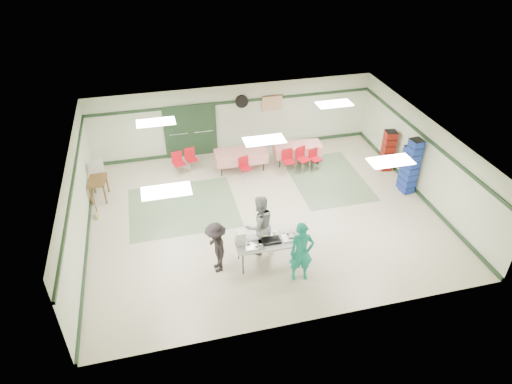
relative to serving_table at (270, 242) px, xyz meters
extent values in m
plane|color=beige|center=(0.41, 2.23, -0.72)|extent=(11.00, 11.00, 0.00)
plane|color=white|center=(0.41, 2.23, 1.98)|extent=(11.00, 11.00, 0.00)
plane|color=beige|center=(0.41, 6.73, 0.63)|extent=(11.00, 0.00, 11.00)
plane|color=beige|center=(0.41, -2.27, 0.63)|extent=(11.00, 0.00, 11.00)
plane|color=beige|center=(-5.09, 2.23, 0.63)|extent=(0.00, 9.00, 9.00)
plane|color=beige|center=(5.91, 2.23, 0.63)|extent=(0.00, 9.00, 9.00)
cube|color=#1D361F|center=(0.41, 6.70, 1.33)|extent=(11.00, 0.06, 0.10)
cube|color=#1D361F|center=(0.41, 6.70, -0.66)|extent=(11.00, 0.06, 0.12)
cube|color=#1D361F|center=(-5.06, 2.23, 1.33)|extent=(0.06, 9.00, 0.10)
cube|color=#1D361F|center=(-5.06, 2.23, -0.66)|extent=(0.06, 9.00, 0.12)
cube|color=#1D361F|center=(5.88, 2.23, 1.33)|extent=(0.06, 9.00, 0.10)
cube|color=#1D361F|center=(5.88, 2.23, -0.66)|extent=(0.06, 9.00, 0.12)
cube|color=gray|center=(-2.09, 3.23, -0.71)|extent=(3.50, 3.00, 0.01)
cube|color=gray|center=(3.21, 3.73, -0.71)|extent=(2.50, 3.50, 0.01)
cube|color=gray|center=(-1.79, 6.67, 0.33)|extent=(0.90, 0.06, 2.10)
cube|color=gray|center=(-0.84, 6.67, 0.33)|extent=(0.90, 0.06, 2.10)
cube|color=#1D361F|center=(-1.32, 6.65, 0.33)|extent=(2.00, 0.03, 2.15)
cylinder|color=black|center=(0.71, 6.67, 1.33)|extent=(0.50, 0.10, 0.50)
cube|color=#D6B286|center=(1.91, 6.67, 1.13)|extent=(0.80, 0.02, 0.60)
cube|color=#A7A8A3|center=(0.00, 0.00, 0.02)|extent=(1.93, 0.81, 0.04)
cylinder|color=black|center=(-0.83, -0.30, -0.36)|extent=(0.04, 0.04, 0.72)
cylinder|color=black|center=(0.82, -0.33, -0.36)|extent=(0.04, 0.04, 0.72)
cylinder|color=black|center=(-0.82, 0.33, -0.36)|extent=(0.04, 0.04, 0.72)
cylinder|color=black|center=(0.83, 0.30, -0.36)|extent=(0.04, 0.04, 0.72)
cube|color=silver|center=(0.63, 0.00, 0.05)|extent=(0.55, 0.42, 0.02)
cube|color=silver|center=(-0.03, 0.09, 0.05)|extent=(0.61, 0.47, 0.02)
cube|color=silver|center=(-0.50, -0.10, 0.05)|extent=(0.54, 0.42, 0.02)
cube|color=black|center=(0.03, -0.04, 0.08)|extent=(0.51, 0.33, 0.08)
cube|color=white|center=(-0.80, 0.09, 0.24)|extent=(0.25, 0.23, 0.40)
imported|color=#14907B|center=(0.64, -0.79, 0.17)|extent=(0.69, 0.50, 1.78)
imported|color=gray|center=(-0.17, 0.54, 0.21)|extent=(1.05, 0.91, 1.86)
imported|color=black|center=(-1.48, 0.07, 0.06)|extent=(0.68, 1.06, 1.56)
cube|color=red|center=(2.51, 5.16, 0.02)|extent=(1.83, 0.91, 0.05)
cube|color=red|center=(2.51, 5.16, -0.17)|extent=(1.83, 0.93, 0.40)
cylinder|color=black|center=(1.75, 4.92, -0.36)|extent=(0.04, 0.04, 0.72)
cylinder|color=black|center=(3.22, 4.80, -0.36)|extent=(0.04, 0.04, 0.72)
cylinder|color=black|center=(1.80, 5.51, -0.36)|extent=(0.04, 0.04, 0.72)
cylinder|color=black|center=(3.27, 5.39, -0.36)|extent=(0.04, 0.04, 0.72)
cube|color=red|center=(0.31, 5.16, 0.02)|extent=(1.90, 0.85, 0.05)
cube|color=red|center=(0.31, 5.16, -0.17)|extent=(1.90, 0.87, 0.40)
cylinder|color=black|center=(-0.48, 4.85, -0.36)|extent=(0.04, 0.04, 0.72)
cylinder|color=black|center=(1.09, 4.83, -0.36)|extent=(0.04, 0.04, 0.72)
cylinder|color=black|center=(-0.47, 5.48, -0.36)|extent=(0.04, 0.04, 0.72)
cylinder|color=black|center=(1.10, 5.46, -0.36)|extent=(0.04, 0.04, 0.72)
cube|color=red|center=(2.52, 4.51, -0.25)|extent=(0.56, 0.56, 0.04)
cube|color=red|center=(2.45, 4.68, -0.01)|extent=(0.41, 0.20, 0.43)
cylinder|color=silver|center=(2.43, 4.28, -0.49)|extent=(0.02, 0.02, 0.45)
cylinder|color=silver|center=(2.75, 4.41, -0.49)|extent=(0.02, 0.02, 0.45)
cylinder|color=silver|center=(2.30, 4.60, -0.49)|extent=(0.02, 0.02, 0.45)
cylinder|color=silver|center=(2.62, 4.73, -0.49)|extent=(0.02, 0.02, 0.45)
cube|color=red|center=(1.96, 4.51, -0.26)|extent=(0.45, 0.45, 0.04)
cube|color=red|center=(1.94, 4.69, -0.03)|extent=(0.42, 0.08, 0.42)
cylinder|color=silver|center=(1.81, 4.32, -0.50)|extent=(0.02, 0.02, 0.44)
cylinder|color=silver|center=(2.14, 4.35, -0.50)|extent=(0.02, 0.02, 0.44)
cylinder|color=silver|center=(1.78, 4.66, -0.50)|extent=(0.02, 0.02, 0.44)
cylinder|color=silver|center=(2.11, 4.69, -0.50)|extent=(0.02, 0.02, 0.44)
cube|color=red|center=(3.00, 4.51, -0.31)|extent=(0.47, 0.47, 0.04)
cube|color=red|center=(2.95, 4.66, -0.10)|extent=(0.37, 0.15, 0.37)
cylinder|color=silver|center=(2.91, 4.32, -0.52)|extent=(0.02, 0.02, 0.39)
cylinder|color=silver|center=(3.19, 4.41, -0.52)|extent=(0.02, 0.02, 0.39)
cylinder|color=silver|center=(2.81, 4.60, -0.52)|extent=(0.02, 0.02, 0.39)
cylinder|color=silver|center=(3.10, 4.69, -0.52)|extent=(0.02, 0.02, 0.39)
cube|color=red|center=(0.34, 4.51, -0.30)|extent=(0.46, 0.46, 0.04)
cube|color=red|center=(0.30, 4.67, -0.10)|extent=(0.37, 0.13, 0.38)
cylinder|color=silver|center=(0.23, 4.32, -0.52)|extent=(0.02, 0.02, 0.39)
cylinder|color=silver|center=(0.52, 4.40, -0.52)|extent=(0.02, 0.02, 0.39)
cylinder|color=silver|center=(0.16, 4.61, -0.52)|extent=(0.02, 0.02, 0.39)
cylinder|color=silver|center=(0.45, 4.69, -0.52)|extent=(0.02, 0.02, 0.39)
cube|color=red|center=(-1.48, 5.56, -0.28)|extent=(0.47, 0.47, 0.04)
cube|color=red|center=(-1.52, 5.73, -0.07)|extent=(0.39, 0.13, 0.39)
cylinder|color=silver|center=(-1.60, 5.37, -0.51)|extent=(0.02, 0.02, 0.41)
cylinder|color=silver|center=(-1.29, 5.44, -0.51)|extent=(0.02, 0.02, 0.41)
cylinder|color=silver|center=(-1.67, 5.67, -0.51)|extent=(0.02, 0.02, 0.41)
cylinder|color=silver|center=(-1.36, 5.74, -0.51)|extent=(0.02, 0.02, 0.41)
cube|color=red|center=(-1.96, 5.36, -0.28)|extent=(0.49, 0.49, 0.04)
cube|color=red|center=(-2.01, 5.53, -0.06)|extent=(0.40, 0.14, 0.40)
cylinder|color=silver|center=(-2.07, 5.16, -0.51)|extent=(0.02, 0.02, 0.42)
cylinder|color=silver|center=(-1.76, 5.24, -0.51)|extent=(0.02, 0.02, 0.42)
cylinder|color=silver|center=(-2.16, 5.47, -0.51)|extent=(0.02, 0.02, 0.42)
cylinder|color=silver|center=(-1.85, 5.55, -0.51)|extent=(0.02, 0.02, 0.42)
cube|color=#19369B|center=(5.56, 2.29, 0.30)|extent=(0.43, 0.43, 2.03)
cube|color=maroon|center=(5.56, 3.87, 0.07)|extent=(0.46, 0.46, 1.57)
cube|color=#19369B|center=(5.56, 2.51, 0.11)|extent=(0.37, 0.37, 1.65)
cube|color=brown|center=(-4.74, 4.43, 0.00)|extent=(0.64, 0.92, 0.05)
cube|color=brown|center=(-5.00, 4.09, -0.37)|extent=(0.05, 0.05, 0.70)
cube|color=brown|center=(-4.55, 4.06, -0.37)|extent=(0.05, 0.05, 0.70)
cube|color=brown|center=(-4.94, 4.81, -0.37)|extent=(0.05, 0.05, 0.70)
cube|color=brown|center=(-4.49, 4.77, -0.37)|extent=(0.05, 0.05, 0.70)
cube|color=beige|center=(-4.74, 5.05, 0.20)|extent=(0.47, 0.42, 0.34)
cylinder|color=brown|center=(-4.82, 3.41, 0.04)|extent=(0.06, 0.23, 1.45)
camera|label=1|loc=(-2.70, -9.24, 8.15)|focal=32.00mm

